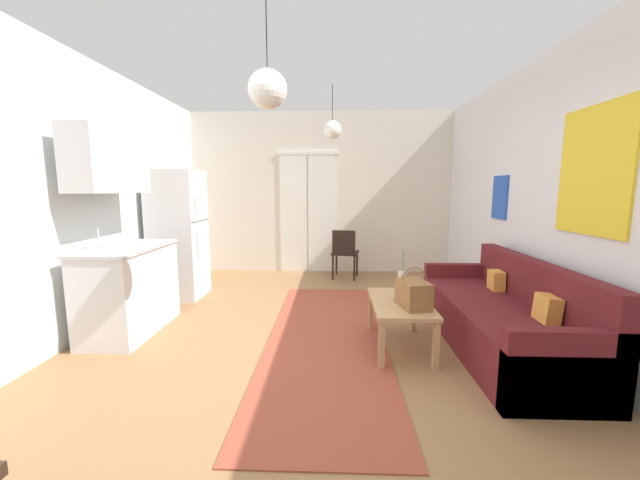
{
  "coord_description": "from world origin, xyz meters",
  "views": [
    {
      "loc": [
        0.23,
        -3.12,
        1.51
      ],
      "look_at": [
        0.06,
        1.47,
        0.85
      ],
      "focal_mm": 20.28,
      "sensor_mm": 36.0,
      "label": 1
    }
  ],
  "objects_px": {
    "refrigerator": "(178,234)",
    "accent_chair": "(345,251)",
    "bamboo_vase": "(402,282)",
    "pendant_lamp_far": "(332,130)",
    "coffee_table": "(400,307)",
    "pendant_lamp_near": "(268,89)",
    "couch": "(505,320)",
    "handbag": "(413,294)"
  },
  "relations": [
    {
      "from": "pendant_lamp_near",
      "to": "pendant_lamp_far",
      "type": "distance_m",
      "value": 2.24
    },
    {
      "from": "bamboo_vase",
      "to": "pendant_lamp_far",
      "type": "height_order",
      "value": "pendant_lamp_far"
    },
    {
      "from": "handbag",
      "to": "pendant_lamp_near",
      "type": "bearing_deg",
      "value": -160.2
    },
    {
      "from": "bamboo_vase",
      "to": "refrigerator",
      "type": "height_order",
      "value": "refrigerator"
    },
    {
      "from": "pendant_lamp_near",
      "to": "accent_chair",
      "type": "bearing_deg",
      "value": 78.19
    },
    {
      "from": "couch",
      "to": "bamboo_vase",
      "type": "height_order",
      "value": "bamboo_vase"
    },
    {
      "from": "coffee_table",
      "to": "pendant_lamp_far",
      "type": "distance_m",
      "value": 2.55
    },
    {
      "from": "accent_chair",
      "to": "pendant_lamp_near",
      "type": "height_order",
      "value": "pendant_lamp_near"
    },
    {
      "from": "couch",
      "to": "pendant_lamp_far",
      "type": "relative_size",
      "value": 3.15
    },
    {
      "from": "coffee_table",
      "to": "pendant_lamp_near",
      "type": "distance_m",
      "value": 2.23
    },
    {
      "from": "accent_chair",
      "to": "coffee_table",
      "type": "bearing_deg",
      "value": 110.47
    },
    {
      "from": "couch",
      "to": "coffee_table",
      "type": "relative_size",
      "value": 2.33
    },
    {
      "from": "bamboo_vase",
      "to": "refrigerator",
      "type": "relative_size",
      "value": 0.25
    },
    {
      "from": "pendant_lamp_near",
      "to": "pendant_lamp_far",
      "type": "height_order",
      "value": "same"
    },
    {
      "from": "bamboo_vase",
      "to": "refrigerator",
      "type": "distance_m",
      "value": 3.14
    },
    {
      "from": "couch",
      "to": "bamboo_vase",
      "type": "distance_m",
      "value": 1.0
    },
    {
      "from": "handbag",
      "to": "pendant_lamp_near",
      "type": "relative_size",
      "value": 0.49
    },
    {
      "from": "coffee_table",
      "to": "bamboo_vase",
      "type": "xyz_separation_m",
      "value": [
        0.07,
        0.29,
        0.17
      ]
    },
    {
      "from": "handbag",
      "to": "pendant_lamp_near",
      "type": "distance_m",
      "value": 2.08
    },
    {
      "from": "refrigerator",
      "to": "pendant_lamp_far",
      "type": "distance_m",
      "value": 2.54
    },
    {
      "from": "coffee_table",
      "to": "bamboo_vase",
      "type": "bearing_deg",
      "value": 76.56
    },
    {
      "from": "coffee_table",
      "to": "bamboo_vase",
      "type": "distance_m",
      "value": 0.35
    },
    {
      "from": "handbag",
      "to": "pendant_lamp_far",
      "type": "height_order",
      "value": "pendant_lamp_far"
    },
    {
      "from": "handbag",
      "to": "couch",
      "type": "bearing_deg",
      "value": 10.47
    },
    {
      "from": "coffee_table",
      "to": "pendant_lamp_far",
      "type": "xyz_separation_m",
      "value": [
        -0.66,
        1.59,
        1.88
      ]
    },
    {
      "from": "accent_chair",
      "to": "refrigerator",
      "type": "bearing_deg",
      "value": 35.27
    },
    {
      "from": "refrigerator",
      "to": "accent_chair",
      "type": "bearing_deg",
      "value": 24.42
    },
    {
      "from": "bamboo_vase",
      "to": "accent_chair",
      "type": "xyz_separation_m",
      "value": [
        -0.51,
        2.34,
        -0.09
      ]
    },
    {
      "from": "pendant_lamp_near",
      "to": "pendant_lamp_far",
      "type": "xyz_separation_m",
      "value": [
        0.46,
        2.19,
        0.05
      ]
    },
    {
      "from": "couch",
      "to": "pendant_lamp_near",
      "type": "distance_m",
      "value": 2.93
    },
    {
      "from": "couch",
      "to": "coffee_table",
      "type": "height_order",
      "value": "couch"
    },
    {
      "from": "coffee_table",
      "to": "bamboo_vase",
      "type": "relative_size",
      "value": 2.13
    },
    {
      "from": "coffee_table",
      "to": "refrigerator",
      "type": "height_order",
      "value": "refrigerator"
    },
    {
      "from": "coffee_table",
      "to": "accent_chair",
      "type": "distance_m",
      "value": 2.67
    },
    {
      "from": "coffee_table",
      "to": "refrigerator",
      "type": "relative_size",
      "value": 0.53
    },
    {
      "from": "bamboo_vase",
      "to": "pendant_lamp_far",
      "type": "distance_m",
      "value": 2.27
    },
    {
      "from": "pendant_lamp_near",
      "to": "bamboo_vase",
      "type": "bearing_deg",
      "value": 36.75
    },
    {
      "from": "refrigerator",
      "to": "accent_chair",
      "type": "height_order",
      "value": "refrigerator"
    },
    {
      "from": "couch",
      "to": "pendant_lamp_near",
      "type": "height_order",
      "value": "pendant_lamp_near"
    },
    {
      "from": "pendant_lamp_far",
      "to": "coffee_table",
      "type": "bearing_deg",
      "value": -67.59
    },
    {
      "from": "pendant_lamp_far",
      "to": "bamboo_vase",
      "type": "bearing_deg",
      "value": -60.85
    },
    {
      "from": "handbag",
      "to": "pendant_lamp_far",
      "type": "xyz_separation_m",
      "value": [
        -0.74,
        1.76,
        1.7
      ]
    }
  ]
}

